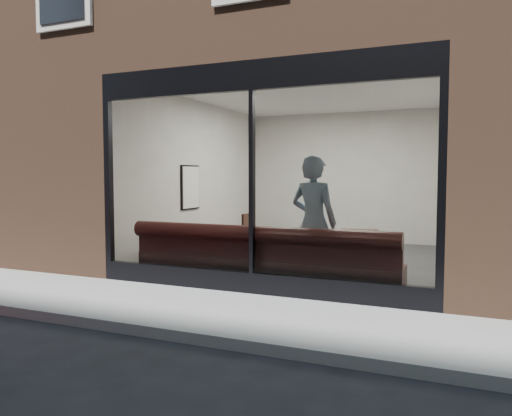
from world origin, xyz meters
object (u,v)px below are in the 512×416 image
at_px(person, 314,222).
at_px(cafe_table_left, 186,228).
at_px(cafe_table_right, 360,232).
at_px(cafe_chair_left, 237,251).
at_px(banquette, 263,273).

height_order(person, cafe_table_left, person).
bearing_deg(cafe_table_right, cafe_chair_left, 171.96).
xyz_separation_m(banquette, cafe_table_right, (1.14, 1.30, 0.52)).
relative_size(banquette, person, 2.07).
xyz_separation_m(person, cafe_table_right, (0.46, 1.03, -0.23)).
distance_m(person, cafe_chair_left, 2.42).
bearing_deg(cafe_table_right, banquette, -131.25).
height_order(person, cafe_table_right, person).
relative_size(banquette, cafe_chair_left, 10.31).
bearing_deg(person, banquette, 33.70).
bearing_deg(cafe_table_left, banquette, -23.47).
xyz_separation_m(banquette, cafe_chair_left, (-1.19, 1.63, 0.01)).
xyz_separation_m(person, cafe_chair_left, (-1.87, 1.36, -0.73)).
distance_m(banquette, cafe_table_right, 1.81).
height_order(banquette, cafe_table_right, cafe_table_right).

